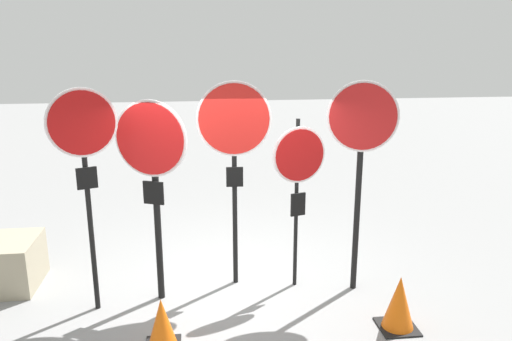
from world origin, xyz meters
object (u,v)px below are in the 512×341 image
stop_sign_2 (234,136)px  stop_sign_4 (361,142)px  traffic_cone_0 (399,303)px  traffic_cone_1 (162,323)px  storage_crate (6,263)px  stop_sign_1 (152,162)px  stop_sign_0 (84,148)px  stop_sign_3 (299,167)px

stop_sign_2 → stop_sign_4: stop_sign_4 is taller
traffic_cone_0 → traffic_cone_1: size_ratio=1.13×
stop_sign_4 → storage_crate: size_ratio=3.10×
traffic_cone_0 → storage_crate: 5.04m
stop_sign_1 → storage_crate: bearing=-174.3°
stop_sign_4 → storage_crate: stop_sign_4 is taller
stop_sign_0 → storage_crate: stop_sign_0 is taller
stop_sign_3 → traffic_cone_1: bearing=-160.7°
stop_sign_1 → stop_sign_4: size_ratio=0.93×
stop_sign_2 → traffic_cone_1: size_ratio=4.77×
traffic_cone_0 → stop_sign_2: bearing=144.2°
stop_sign_2 → storage_crate: bearing=176.1°
traffic_cone_0 → stop_sign_4: bearing=103.8°
stop_sign_1 → traffic_cone_1: 1.83m
stop_sign_1 → stop_sign_3: size_ratio=1.13×
stop_sign_2 → stop_sign_4: 1.57m
stop_sign_0 → stop_sign_3: stop_sign_0 is taller
stop_sign_0 → stop_sign_3: bearing=-13.8°
traffic_cone_1 → storage_crate: 2.69m
stop_sign_3 → storage_crate: stop_sign_3 is taller
stop_sign_1 → stop_sign_3: (1.79, 0.15, -0.16)m
stop_sign_1 → traffic_cone_1: bearing=-62.2°
stop_sign_4 → traffic_cone_1: (-2.42, -0.98, -1.70)m
stop_sign_2 → storage_crate: size_ratio=3.08×
stop_sign_1 → stop_sign_4: stop_sign_4 is taller
stop_sign_3 → stop_sign_4: bearing=-29.5°
stop_sign_2 → storage_crate: (-3.03, 0.31, -1.71)m
stop_sign_1 → storage_crate: 2.59m
stop_sign_4 → stop_sign_2: bearing=-178.4°
stop_sign_0 → stop_sign_4: bearing=-18.6°
stop_sign_4 → traffic_cone_0: size_ratio=4.26×
stop_sign_2 → stop_sign_4: (1.53, -0.34, -0.05)m
stop_sign_0 → stop_sign_2: size_ratio=0.99×
stop_sign_1 → traffic_cone_0: size_ratio=3.96×
stop_sign_3 → traffic_cone_1: size_ratio=3.95×
stop_sign_4 → traffic_cone_1: bearing=-143.9°
stop_sign_4 → storage_crate: bearing=-174.0°
stop_sign_2 → stop_sign_4: bearing=-10.6°
stop_sign_2 → stop_sign_3: 0.90m
storage_crate → traffic_cone_0: bearing=-18.2°
stop_sign_0 → stop_sign_4: size_ratio=0.99×
stop_sign_0 → stop_sign_3: 2.56m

